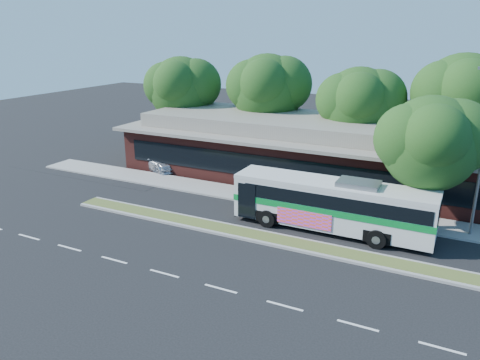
# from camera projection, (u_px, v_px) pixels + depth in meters

# --- Properties ---
(ground) EXTENTS (120.00, 120.00, 0.00)m
(ground) POSITION_uv_depth(u_px,v_px,m) (266.00, 244.00, 24.74)
(ground) COLOR black
(ground) RESTS_ON ground
(median_strip) EXTENTS (26.00, 1.10, 0.15)m
(median_strip) POSITION_uv_depth(u_px,v_px,m) (271.00, 239.00, 25.23)
(median_strip) COLOR #495825
(median_strip) RESTS_ON ground
(sidewalk) EXTENTS (44.00, 2.60, 0.12)m
(sidewalk) POSITION_uv_depth(u_px,v_px,m) (306.00, 205.00, 30.17)
(sidewalk) COLOR gray
(sidewalk) RESTS_ON ground
(parking_lot) EXTENTS (14.00, 12.00, 0.01)m
(parking_lot) POSITION_uv_depth(u_px,v_px,m) (123.00, 159.00, 40.92)
(parking_lot) COLOR black
(parking_lot) RESTS_ON ground
(plaza_building) EXTENTS (33.20, 11.20, 4.45)m
(plaza_building) POSITION_uv_depth(u_px,v_px,m) (336.00, 151.00, 35.15)
(plaza_building) COLOR #531E1A
(plaza_building) RESTS_ON ground
(tree_bg_a) EXTENTS (6.47, 5.80, 8.63)m
(tree_bg_a) POSITION_uv_depth(u_px,v_px,m) (186.00, 88.00, 42.05)
(tree_bg_a) COLOR black
(tree_bg_a) RESTS_ON ground
(tree_bg_b) EXTENTS (6.69, 6.00, 9.00)m
(tree_bg_b) POSITION_uv_depth(u_px,v_px,m) (273.00, 88.00, 39.40)
(tree_bg_b) COLOR black
(tree_bg_b) RESTS_ON ground
(tree_bg_c) EXTENTS (6.24, 5.60, 8.26)m
(tree_bg_c) POSITION_uv_depth(u_px,v_px,m) (365.00, 102.00, 35.32)
(tree_bg_c) COLOR black
(tree_bg_c) RESTS_ON ground
(tree_bg_d) EXTENTS (6.91, 6.20, 9.37)m
(tree_bg_d) POSITION_uv_depth(u_px,v_px,m) (469.00, 95.00, 32.93)
(tree_bg_d) COLOR black
(tree_bg_d) RESTS_ON ground
(transit_bus) EXTENTS (11.13, 2.65, 3.12)m
(transit_bus) POSITION_uv_depth(u_px,v_px,m) (333.00, 202.00, 25.92)
(transit_bus) COLOR silver
(transit_bus) RESTS_ON ground
(sedan) EXTENTS (5.66, 3.80, 1.52)m
(sedan) POSITION_uv_depth(u_px,v_px,m) (156.00, 159.00, 38.11)
(sedan) COLOR silver
(sedan) RESTS_ON ground
(sidewalk_tree) EXTENTS (5.79, 5.19, 7.59)m
(sidewalk_tree) POSITION_uv_depth(u_px,v_px,m) (438.00, 142.00, 24.97)
(sidewalk_tree) COLOR black
(sidewalk_tree) RESTS_ON ground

